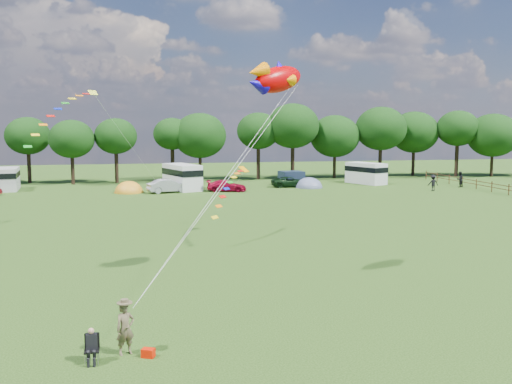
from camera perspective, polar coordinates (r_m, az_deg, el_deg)
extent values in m
plane|color=black|center=(22.31, 4.04, -12.68)|extent=(180.00, 180.00, 0.00)
cylinder|color=black|center=(78.16, -21.73, 2.28)|extent=(0.47, 0.47, 3.90)
ellipsoid|color=black|center=(77.98, -21.86, 5.24)|extent=(5.58, 5.58, 4.74)
cylinder|color=black|center=(74.31, -17.86, 2.09)|extent=(0.44, 0.44, 3.56)
ellipsoid|color=black|center=(74.11, -17.97, 5.07)|extent=(5.56, 5.56, 4.73)
cylinder|color=black|center=(74.81, -13.77, 2.40)|extent=(0.47, 0.47, 3.95)
ellipsoid|color=black|center=(74.63, -13.85, 5.45)|extent=(5.33, 5.33, 4.53)
cylinder|color=black|center=(76.59, -8.34, 2.76)|extent=(0.50, 0.50, 4.33)
ellipsoid|color=black|center=(76.42, -8.39, 5.78)|extent=(4.95, 4.95, 4.21)
cylinder|color=black|center=(76.42, -5.60, 2.41)|extent=(0.43, 0.43, 3.31)
ellipsoid|color=black|center=(76.22, -5.63, 5.63)|extent=(7.03, 7.03, 5.98)
cylinder|color=black|center=(77.77, 0.23, 2.91)|extent=(0.50, 0.50, 4.36)
ellipsoid|color=black|center=(77.60, 0.23, 6.13)|extent=(5.84, 5.84, 4.97)
cylinder|color=black|center=(77.94, 3.67, 2.97)|extent=(0.51, 0.51, 4.55)
ellipsoid|color=black|center=(77.77, 3.70, 6.62)|extent=(7.15, 7.15, 6.08)
cylinder|color=black|center=(80.47, 7.85, 2.56)|extent=(0.42, 0.42, 3.21)
ellipsoid|color=black|center=(80.27, 7.90, 5.55)|extent=(6.90, 6.90, 5.86)
cylinder|color=black|center=(82.15, 12.30, 2.89)|extent=(0.48, 0.48, 4.17)
ellipsoid|color=black|center=(81.98, 12.38, 6.22)|extent=(7.16, 7.16, 6.09)
cylinder|color=black|center=(86.43, 15.44, 2.82)|extent=(0.45, 0.45, 3.66)
ellipsoid|color=black|center=(86.26, 15.54, 5.78)|extent=(7.05, 7.05, 5.99)
cylinder|color=black|center=(86.79, 19.42, 3.02)|extent=(0.52, 0.52, 4.65)
ellipsoid|color=black|center=(86.64, 19.54, 6.03)|extent=(5.96, 5.96, 5.06)
cylinder|color=black|center=(88.22, 22.49, 2.47)|extent=(0.42, 0.42, 3.19)
ellipsoid|color=black|center=(88.04, 22.62, 5.26)|extent=(7.23, 7.23, 6.14)
cylinder|color=#472D19|center=(65.54, 23.96, 0.21)|extent=(0.12, 0.12, 1.20)
cylinder|color=#472D19|center=(68.00, 22.51, 0.50)|extent=(0.12, 0.12, 1.20)
cylinder|color=#472D19|center=(66.73, 23.24, 0.65)|extent=(0.08, 3.00, 0.08)
cylinder|color=#472D19|center=(66.77, 23.22, 0.31)|extent=(0.08, 3.00, 0.08)
cylinder|color=#472D19|center=(70.51, 21.17, 0.76)|extent=(0.12, 0.12, 1.20)
cylinder|color=#472D19|center=(69.22, 21.84, 0.92)|extent=(0.08, 3.00, 0.08)
cylinder|color=#472D19|center=(69.25, 21.83, 0.59)|extent=(0.08, 3.00, 0.08)
cylinder|color=#472D19|center=(73.05, 19.92, 1.01)|extent=(0.12, 0.12, 1.20)
cylinder|color=#472D19|center=(71.74, 20.55, 1.16)|extent=(0.08, 3.00, 0.08)
cylinder|color=#472D19|center=(71.78, 20.53, 0.85)|extent=(0.08, 3.00, 0.08)
cylinder|color=#472D19|center=(75.62, 18.76, 1.23)|extent=(0.12, 0.12, 1.20)
cylinder|color=#472D19|center=(74.30, 19.34, 1.39)|extent=(0.08, 3.00, 0.08)
cylinder|color=#472D19|center=(74.33, 19.33, 1.08)|extent=(0.08, 3.00, 0.08)
cylinder|color=#472D19|center=(78.23, 17.67, 1.45)|extent=(0.12, 0.12, 1.20)
cylinder|color=#472D19|center=(76.89, 18.21, 1.60)|extent=(0.08, 3.00, 0.08)
cylinder|color=#472D19|center=(76.92, 18.20, 1.31)|extent=(0.08, 3.00, 0.08)
cylinder|color=#472D19|center=(80.86, 16.65, 1.65)|extent=(0.12, 0.12, 1.20)
cylinder|color=#472D19|center=(79.51, 17.16, 1.80)|extent=(0.08, 3.00, 0.08)
cylinder|color=#472D19|center=(79.54, 17.15, 1.51)|extent=(0.08, 3.00, 0.08)
imported|color=#94959C|center=(62.98, -8.77, 0.61)|extent=(4.50, 2.63, 1.49)
imported|color=maroon|center=(63.53, -2.94, 0.63)|extent=(4.52, 2.74, 1.26)
imported|color=black|center=(68.11, 3.43, 1.02)|extent=(4.59, 2.22, 1.23)
cube|color=#B2B2B4|center=(70.48, -23.55, 1.20)|extent=(2.75, 5.30, 2.54)
cube|color=black|center=(70.44, -23.57, 1.62)|extent=(2.80, 5.41, 0.60)
cylinder|color=black|center=(68.99, -23.65, 0.32)|extent=(0.74, 0.35, 0.71)
cylinder|color=black|center=(72.15, -23.40, 0.59)|extent=(0.74, 0.35, 0.71)
cube|color=silver|center=(65.57, -7.40, 1.49)|extent=(4.34, 6.31, 2.91)
cube|color=black|center=(65.52, -7.40, 2.01)|extent=(4.43, 6.44, 0.69)
cylinder|color=black|center=(64.02, -6.71, 0.43)|extent=(0.87, 0.57, 0.82)
cylinder|color=black|center=(67.34, -8.02, 0.73)|extent=(0.87, 0.57, 0.82)
cube|color=silver|center=(73.07, 10.93, 1.86)|extent=(4.13, 5.73, 2.63)
cube|color=black|center=(73.03, 10.94, 2.27)|extent=(4.21, 5.84, 0.62)
cylinder|color=black|center=(72.00, 11.85, 1.01)|extent=(0.79, 0.54, 0.74)
cylinder|color=black|center=(74.33, 10.01, 1.22)|extent=(0.79, 0.54, 0.74)
ellipsoid|color=orange|center=(63.92, -12.59, -0.04)|extent=(3.06, 3.52, 2.51)
cylinder|color=orange|center=(63.92, -12.60, -0.03)|extent=(3.21, 3.21, 0.08)
ellipsoid|color=slate|center=(67.62, 5.33, 0.46)|extent=(3.08, 3.54, 2.40)
cylinder|color=slate|center=(67.62, 5.33, 0.47)|extent=(3.23, 3.23, 0.08)
cube|color=#152132|center=(70.23, 3.56, 1.39)|extent=(3.10, 2.69, 1.72)
imported|color=brown|center=(19.41, -12.94, -13.20)|extent=(0.73, 0.62, 1.70)
cylinder|color=#99999E|center=(19.06, -16.74, -15.79)|extent=(0.02, 0.02, 0.41)
cylinder|color=#99999E|center=(19.02, -15.53, -15.79)|extent=(0.02, 0.02, 0.41)
cylinder|color=#99999E|center=(19.41, -16.62, -15.35)|extent=(0.02, 0.02, 0.41)
cylinder|color=#99999E|center=(19.38, -15.44, -15.36)|extent=(0.02, 0.02, 0.41)
cube|color=black|center=(19.14, -16.10, -15.01)|extent=(0.47, 0.45, 0.04)
cube|color=black|center=(19.25, -16.07, -14.07)|extent=(0.46, 0.06, 0.49)
cube|color=black|center=(19.07, -16.12, -14.18)|extent=(0.34, 0.22, 0.51)
sphere|color=tan|center=(18.93, -16.16, -13.20)|extent=(0.19, 0.19, 0.19)
cube|color=red|center=(19.29, -10.73, -15.53)|extent=(0.47, 0.40, 0.28)
ellipsoid|color=#BA0001|center=(27.00, 2.22, 11.19)|extent=(3.17, 2.50, 1.74)
ellipsoid|color=gold|center=(26.99, 2.21, 10.90)|extent=(1.98, 1.55, 0.95)
cone|color=#FF8100|center=(26.13, 0.09, 11.94)|extent=(1.31, 1.20, 0.92)
cone|color=#1304C3|center=(26.09, 0.09, 10.75)|extent=(1.31, 1.20, 0.92)
cone|color=#1304C3|center=(27.11, 2.36, 12.36)|extent=(0.94, 0.99, 0.78)
sphere|color=white|center=(27.96, 3.33, 11.36)|extent=(0.29, 0.29, 0.29)
sphere|color=black|center=(28.05, 3.37, 11.35)|extent=(0.15, 0.15, 0.15)
cube|color=#F2FF37|center=(41.41, -16.01, 9.53)|extent=(0.73, 0.70, 0.35)
cube|color=red|center=(40.99, -16.63, 9.39)|extent=(0.56, 0.43, 0.10)
cube|color=orange|center=(40.58, -17.26, 9.19)|extent=(0.56, 0.43, 0.11)
cube|color=yellow|center=(40.16, -17.89, 8.87)|extent=(0.56, 0.42, 0.12)
cube|color=#198C1E|center=(39.75, -18.54, 8.43)|extent=(0.55, 0.42, 0.13)
cube|color=#0C1EB2|center=(39.35, -19.19, 7.86)|extent=(0.55, 0.42, 0.14)
cube|color=red|center=(38.95, -19.85, 7.16)|extent=(0.55, 0.41, 0.14)
cube|color=orange|center=(38.57, -20.52, 6.33)|extent=(0.55, 0.41, 0.15)
cube|color=yellow|center=(38.20, -21.19, 5.35)|extent=(0.54, 0.40, 0.16)
cube|color=#198C1E|center=(37.85, -21.87, 4.24)|extent=(0.54, 0.40, 0.17)
cube|color=#F79A04|center=(38.74, -1.24, 2.29)|extent=(0.83, 0.84, 0.39)
cube|color=red|center=(38.17, -1.56, 2.12)|extent=(0.56, 0.60, 0.11)
cube|color=orange|center=(37.59, -1.90, 1.87)|extent=(0.56, 0.59, 0.12)
cube|color=yellow|center=(37.03, -2.25, 1.50)|extent=(0.56, 0.59, 0.13)
cube|color=#198C1E|center=(36.48, -2.60, 0.99)|extent=(0.55, 0.59, 0.14)
cube|color=#0C1EB2|center=(35.94, -2.97, 0.33)|extent=(0.55, 0.59, 0.15)
cube|color=red|center=(35.42, -3.35, -0.47)|extent=(0.55, 0.58, 0.16)
cube|color=orange|center=(34.91, -3.74, -1.42)|extent=(0.54, 0.58, 0.17)
cube|color=yellow|center=(34.44, -4.13, -2.54)|extent=(0.54, 0.57, 0.18)
imported|color=black|center=(71.89, 19.70, 1.20)|extent=(1.06, 0.86, 1.88)
imported|color=black|center=(66.88, 17.29, 0.88)|extent=(1.21, 0.61, 1.82)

